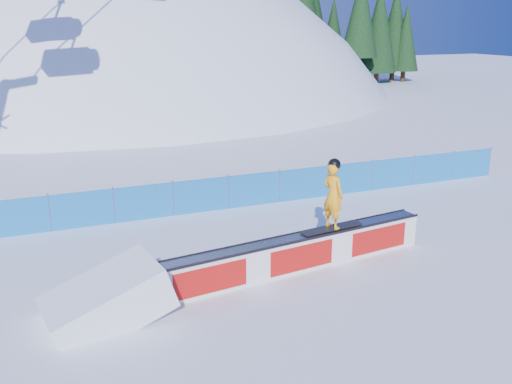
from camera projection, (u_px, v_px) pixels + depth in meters
name	position (u px, v px, depth m)	size (l,w,h in m)	color
ground	(312.00, 249.00, 16.76)	(160.00, 160.00, 0.00)	white
snow_hill	(117.00, 267.00, 59.09)	(64.00, 64.00, 64.00)	white
safety_fence	(254.00, 189.00, 20.56)	(22.05, 0.05, 1.30)	#166BBA
rail_box	(297.00, 254.00, 15.20)	(8.18, 1.61, 0.98)	white
snow_ramp	(108.00, 317.00, 12.91)	(2.64, 1.76, 0.99)	white
snowboarder	(333.00, 195.00, 15.32)	(1.92, 0.77, 1.98)	black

